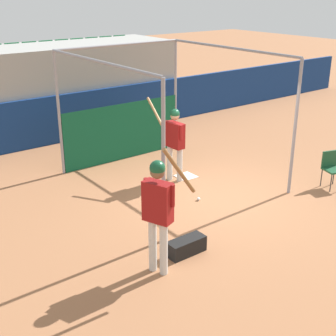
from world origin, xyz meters
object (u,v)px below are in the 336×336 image
Objects in this scene: player_batter at (174,138)px; player_waiting at (158,206)px; baseball at (198,199)px; equipment_bag at (186,246)px; folding_chair at (332,166)px.

player_batter is 3.83m from player_waiting.
baseball is (2.26, 1.65, -1.15)m from player_waiting.
player_waiting reaches higher than equipment_bag.
player_waiting is at bearing 22.03° from folding_chair.
equipment_bag is 9.46× the size of baseball.
baseball is (-2.89, 1.25, -0.48)m from folding_chair.
equipment_bag is at bearing 20.70° from folding_chair.
equipment_bag is 2.16m from baseball.
folding_chair is (5.16, 0.40, -0.67)m from player_waiting.
equipment_bag is (-4.45, -0.24, -0.38)m from folding_chair.
player_waiting is at bearing -167.19° from equipment_bag.
player_waiting is 5.22m from folding_chair.
player_batter is at bearing -25.71° from folding_chair.
folding_chair is 1.20× the size of equipment_bag.
player_batter is at bearing 116.89° from player_waiting.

